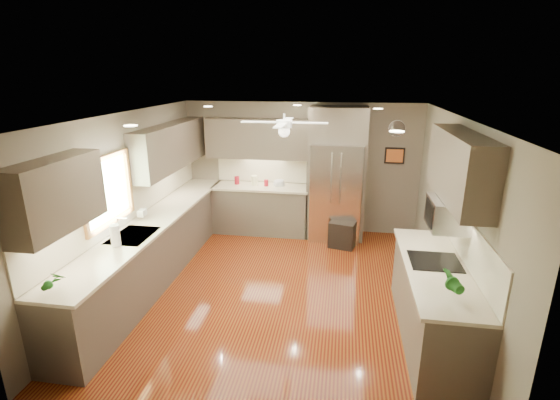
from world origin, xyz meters
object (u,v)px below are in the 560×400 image
(bowl, at_px, (279,185))
(microwave, at_px, (448,214))
(potted_plant_left, at_px, (52,281))
(canister_d, at_px, (266,183))
(potted_plant_right, at_px, (452,282))
(canister_a, at_px, (237,180))
(refrigerator, at_px, (336,177))
(canister_c, at_px, (254,181))
(paper_towel, at_px, (115,235))
(soap_bottle, at_px, (143,212))
(stool, at_px, (343,233))

(bowl, xyz_separation_m, microwave, (2.41, -2.77, 0.51))
(potted_plant_left, xyz_separation_m, bowl, (1.56, 4.25, -0.12))
(canister_d, distance_m, potted_plant_left, 4.43)
(potted_plant_left, relative_size, potted_plant_right, 0.90)
(canister_a, xyz_separation_m, bowl, (0.83, -0.02, -0.05))
(bowl, height_order, refrigerator, refrigerator)
(canister_a, xyz_separation_m, microwave, (3.24, -2.78, 0.46))
(canister_d, distance_m, bowl, 0.25)
(canister_c, xyz_separation_m, potted_plant_right, (2.77, -3.69, 0.07))
(bowl, bearing_deg, refrigerator, -3.04)
(potted_plant_right, relative_size, paper_towel, 1.10)
(canister_d, height_order, potted_plant_right, potted_plant_right)
(soap_bottle, xyz_separation_m, bowl, (1.71, 2.10, -0.08))
(paper_towel, bearing_deg, potted_plant_left, -88.82)
(soap_bottle, relative_size, potted_plant_right, 0.65)
(canister_d, bearing_deg, soap_bottle, -125.07)
(refrigerator, relative_size, paper_towel, 8.24)
(canister_d, distance_m, stool, 1.74)
(canister_c, distance_m, canister_d, 0.24)
(canister_d, xyz_separation_m, bowl, (0.24, 0.02, -0.03))
(microwave, height_order, paper_towel, microwave)
(canister_a, distance_m, microwave, 4.30)
(microwave, bearing_deg, potted_plant_left, -159.50)
(bowl, bearing_deg, stool, -20.41)
(refrigerator, bearing_deg, potted_plant_left, -122.19)
(potted_plant_right, height_order, microwave, microwave)
(canister_d, xyz_separation_m, paper_towel, (-1.34, -3.05, 0.08))
(potted_plant_right, bearing_deg, canister_c, 126.87)
(potted_plant_left, bearing_deg, canister_d, 72.78)
(canister_d, bearing_deg, potted_plant_right, -55.39)
(stool, relative_size, paper_towel, 1.80)
(microwave, bearing_deg, soap_bottle, 170.78)
(canister_a, bearing_deg, potted_plant_right, -49.91)
(canister_d, relative_size, bowl, 0.57)
(soap_bottle, xyz_separation_m, paper_towel, (0.13, -0.97, 0.03))
(canister_a, height_order, canister_d, canister_a)
(refrigerator, distance_m, stool, 1.05)
(canister_a, distance_m, potted_plant_right, 4.84)
(potted_plant_right, xyz_separation_m, refrigerator, (-1.20, 3.63, 0.08))
(soap_bottle, distance_m, stool, 3.47)
(refrigerator, bearing_deg, microwave, -63.91)
(refrigerator, bearing_deg, potted_plant_right, -71.63)
(potted_plant_right, height_order, stool, potted_plant_right)
(potted_plant_left, distance_m, stool, 4.79)
(potted_plant_left, bearing_deg, stool, 53.38)
(canister_c, distance_m, potted_plant_left, 4.38)
(soap_bottle, xyz_separation_m, potted_plant_left, (0.15, -2.15, 0.04))
(soap_bottle, distance_m, microwave, 4.19)
(canister_a, relative_size, potted_plant_right, 0.46)
(canister_d, height_order, refrigerator, refrigerator)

